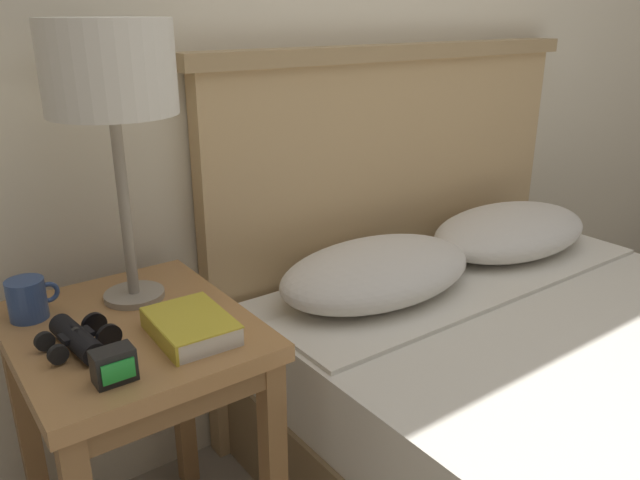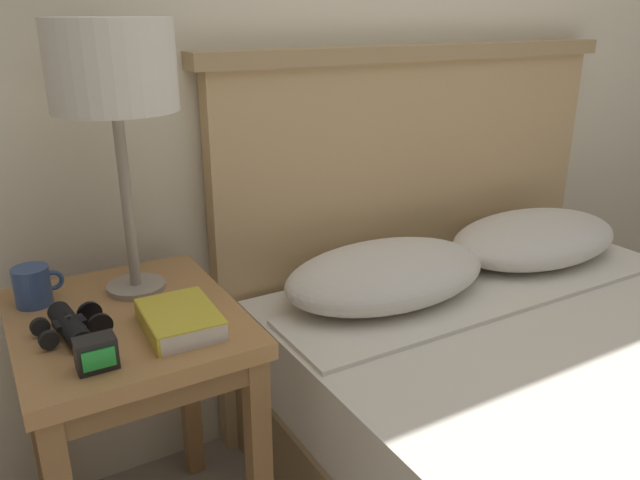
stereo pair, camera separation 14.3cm
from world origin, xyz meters
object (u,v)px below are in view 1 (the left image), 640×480
table_lamp (110,75)px  alarm_clock (114,366)px  book_on_nightstand (190,327)px  bed (638,440)px  nightstand (134,367)px  coffee_mug (28,299)px  binoculars_pair (78,338)px

table_lamp → alarm_clock: bearing=-115.9°
book_on_nightstand → bed: bearing=-27.7°
bed → book_on_nightstand: bed is taller
book_on_nightstand → table_lamp: bearing=96.3°
table_lamp → book_on_nightstand: table_lamp is taller
nightstand → alarm_clock: size_ratio=9.24×
table_lamp → book_on_nightstand: 0.51m
bed → coffee_mug: size_ratio=19.29×
nightstand → bed: size_ratio=0.33×
book_on_nightstand → alarm_clock: 0.19m
table_lamp → alarm_clock: size_ratio=8.34×
alarm_clock → coffee_mug: bearing=100.5°
alarm_clock → nightstand: bearing=63.8°
table_lamp → binoculars_pair: bearing=-136.8°
bed → alarm_clock: size_ratio=28.39×
alarm_clock → book_on_nightstand: bearing=22.1°
nightstand → book_on_nightstand: (0.08, -0.12, 0.12)m
table_lamp → binoculars_pair: (-0.16, -0.15, -0.46)m
bed → alarm_clock: (-1.07, 0.40, 0.39)m
coffee_mug → book_on_nightstand: bearing=-48.6°
table_lamp → coffee_mug: (-0.21, 0.03, -0.44)m
nightstand → alarm_clock: (-0.09, -0.19, 0.13)m
bed → alarm_clock: bed is taller
bed → table_lamp: size_ratio=3.40×
bed → binoculars_pair: (-1.09, 0.55, 0.38)m
binoculars_pair → coffee_mug: bearing=102.9°
table_lamp → coffee_mug: table_lamp is taller
coffee_mug → alarm_clock: bearing=-79.5°
nightstand → binoculars_pair: size_ratio=3.97×
table_lamp → binoculars_pair: 0.51m
bed → table_lamp: table_lamp is taller
binoculars_pair → alarm_clock: (0.02, -0.15, 0.01)m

